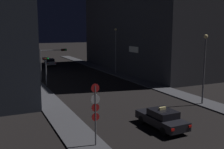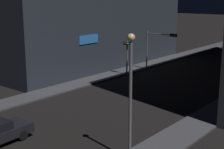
{
  "view_description": "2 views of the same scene",
  "coord_description": "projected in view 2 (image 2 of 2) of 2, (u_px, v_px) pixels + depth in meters",
  "views": [
    {
      "loc": [
        -12.12,
        -7.8,
        7.16
      ],
      "look_at": [
        0.54,
        19.6,
        2.17
      ],
      "focal_mm": 42.61,
      "sensor_mm": 36.0,
      "label": 1
    },
    {
      "loc": [
        16.45,
        -2.21,
        8.66
      ],
      "look_at": [
        0.71,
        16.79,
        2.89
      ],
      "focal_mm": 54.58,
      "sensor_mm": 36.0,
      "label": 2
    }
  ],
  "objects": [
    {
      "name": "street_lamp_near_block",
      "position": [
        131.0,
        85.0,
        17.4
      ],
      "size": [
        0.39,
        0.39,
        6.69
      ],
      "color": "slate",
      "rests_on": "sidewalk_right"
    },
    {
      "name": "traffic_light_left_kerb",
      "position": [
        127.0,
        51.0,
        36.84
      ],
      "size": [
        0.8,
        0.42,
        3.84
      ],
      "color": "slate",
      "rests_on": "ground_plane"
    },
    {
      "name": "sidewalk_left",
      "position": [
        141.0,
        67.0,
        41.95
      ],
      "size": [
        2.4,
        67.37,
        0.13
      ],
      "primitive_type": "cube",
      "color": "#424247",
      "rests_on": "ground_plane"
    },
    {
      "name": "traffic_light_overhead",
      "position": [
        158.0,
        43.0,
        38.62
      ],
      "size": [
        3.91,
        0.42,
        4.62
      ],
      "color": "slate",
      "rests_on": "ground_plane"
    }
  ]
}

